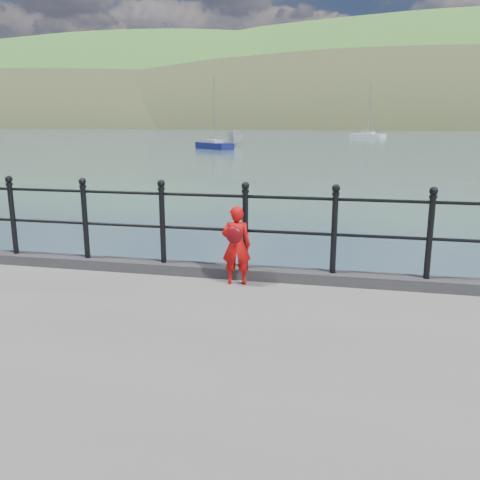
% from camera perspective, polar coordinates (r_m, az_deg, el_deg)
% --- Properties ---
extents(ground, '(600.00, 600.00, 0.00)m').
position_cam_1_polar(ground, '(7.76, -3.63, -10.67)').
color(ground, '#2D4251').
rests_on(ground, ground).
extents(kerb, '(60.00, 0.30, 0.15)m').
position_cam_1_polar(kerb, '(7.25, -4.07, -3.36)').
color(kerb, '#28282B').
rests_on(kerb, quay).
extents(railing, '(18.11, 0.11, 1.20)m').
position_cam_1_polar(railing, '(7.07, -4.17, 2.46)').
color(railing, black).
rests_on(railing, kerb).
extents(far_shore, '(830.00, 200.00, 156.00)m').
position_cam_1_polar(far_shore, '(250.23, 20.56, 6.64)').
color(far_shore, '#333A21').
rests_on(far_shore, ground).
extents(child, '(0.43, 0.35, 1.06)m').
position_cam_1_polar(child, '(6.73, -0.43, -0.55)').
color(child, red).
rests_on(child, quay).
extents(launch_white, '(2.63, 5.20, 1.92)m').
position_cam_1_polar(launch_white, '(62.03, -0.60, 11.36)').
color(launch_white, silver).
rests_on(launch_white, ground).
extents(sailboat_port, '(5.00, 4.68, 7.65)m').
position_cam_1_polar(sailboat_port, '(56.22, -2.91, 10.50)').
color(sailboat_port, '#131954').
rests_on(sailboat_port, ground).
extents(sailboat_deep, '(6.28, 5.43, 9.47)m').
position_cam_1_polar(sailboat_deep, '(94.76, 14.14, 11.29)').
color(sailboat_deep, white).
rests_on(sailboat_deep, ground).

